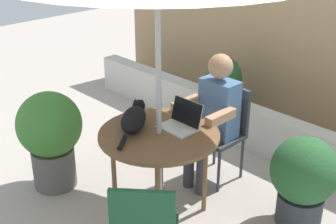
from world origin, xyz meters
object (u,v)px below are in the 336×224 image
object	(u,v)px
cat	(134,118)
potted_plant_near_fence	(223,89)
potted_plant_corner	(303,178)
potted_plant_by_chair	(50,134)
chair_occupied	(224,125)
person_seated	(214,113)
patio_table	(159,140)
laptop	(182,120)

from	to	relation	value
cat	potted_plant_near_fence	bearing A→B (deg)	105.95
potted_plant_corner	potted_plant_by_chair	bearing A→B (deg)	-148.79
chair_occupied	person_seated	size ratio (longest dim) A/B	0.73
chair_occupied	person_seated	bearing A→B (deg)	-90.00
person_seated	potted_plant_near_fence	size ratio (longest dim) A/B	1.47
cat	potted_plant_near_fence	distance (m)	1.87
patio_table	potted_plant_corner	xyz separation A→B (m)	(0.92, 0.71, -0.25)
chair_occupied	cat	world-z (taller)	cat
person_seated	potted_plant_near_fence	bearing A→B (deg)	125.21
cat	patio_table	bearing A→B (deg)	22.10
patio_table	potted_plant_by_chair	distance (m)	1.07
patio_table	potted_plant_by_chair	xyz separation A→B (m)	(-0.97, -0.43, -0.15)
cat	potted_plant_near_fence	size ratio (longest dim) A/B	0.66
person_seated	cat	world-z (taller)	person_seated
potted_plant_near_fence	potted_plant_corner	distance (m)	1.89
laptop	potted_plant_by_chair	xyz separation A→B (m)	(-1.02, -0.64, -0.28)
person_seated	potted_plant_by_chair	distance (m)	1.48
cat	potted_plant_corner	size ratio (longest dim) A/B	0.72
cat	potted_plant_near_fence	xyz separation A→B (m)	(-0.50, 1.76, -0.38)
patio_table	person_seated	size ratio (longest dim) A/B	0.79
patio_table	potted_plant_corner	size ratio (longest dim) A/B	1.26
person_seated	laptop	size ratio (longest dim) A/B	4.11
chair_occupied	potted_plant_corner	distance (m)	0.93
laptop	potted_plant_corner	bearing A→B (deg)	30.01
patio_table	cat	bearing A→B (deg)	-157.90
person_seated	potted_plant_corner	bearing A→B (deg)	2.38
chair_occupied	potted_plant_corner	xyz separation A→B (m)	(0.92, -0.12, -0.10)
potted_plant_by_chair	chair_occupied	bearing A→B (deg)	52.59
person_seated	potted_plant_near_fence	distance (m)	1.25
laptop	potted_plant_corner	distance (m)	1.07
potted_plant_near_fence	potted_plant_by_chair	bearing A→B (deg)	-96.95
laptop	patio_table	bearing A→B (deg)	-104.85
potted_plant_near_fence	patio_table	bearing A→B (deg)	-67.07
person_seated	potted_plant_by_chair	xyz separation A→B (m)	(-0.97, -1.10, -0.17)
patio_table	person_seated	world-z (taller)	person_seated
person_seated	potted_plant_corner	world-z (taller)	person_seated
potted_plant_by_chair	potted_plant_corner	world-z (taller)	potted_plant_by_chair
potted_plant_by_chair	potted_plant_corner	bearing A→B (deg)	31.21
person_seated	potted_plant_by_chair	bearing A→B (deg)	-131.16
potted_plant_near_fence	potted_plant_by_chair	distance (m)	2.13
patio_table	potted_plant_near_fence	distance (m)	1.83
chair_occupied	cat	bearing A→B (deg)	-102.73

